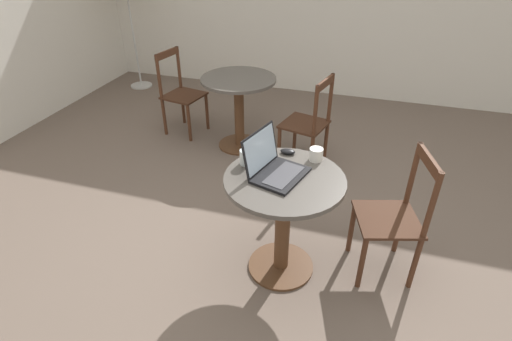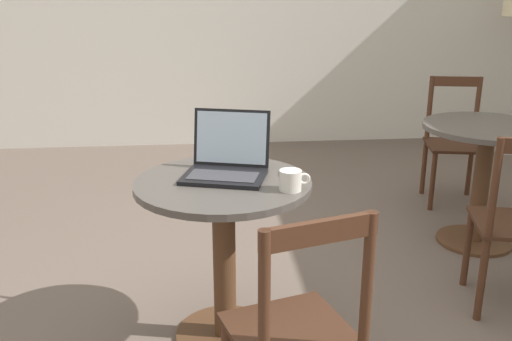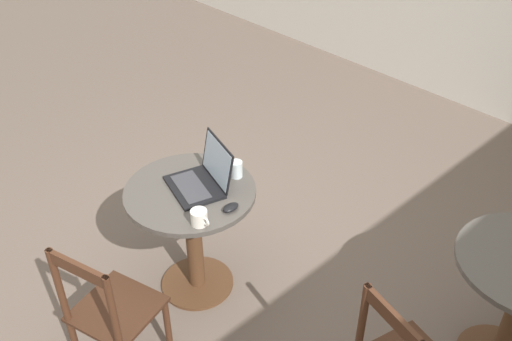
# 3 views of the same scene
# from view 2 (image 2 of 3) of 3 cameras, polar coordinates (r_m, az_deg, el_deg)

# --- Properties ---
(ground_plane) EXTENTS (16.00, 16.00, 0.00)m
(ground_plane) POSITION_cam_2_polar(r_m,az_deg,el_deg) (2.87, 0.32, -14.20)
(ground_plane) COLOR #66564C
(wall_back) EXTENTS (9.40, 0.06, 2.70)m
(wall_back) POSITION_cam_2_polar(r_m,az_deg,el_deg) (5.66, -3.10, 16.15)
(wall_back) COLOR silver
(wall_back) RESTS_ON ground_plane
(cafe_table_near) EXTENTS (0.75, 0.75, 0.75)m
(cafe_table_near) POSITION_cam_2_polar(r_m,az_deg,el_deg) (2.47, -3.24, -5.74)
(cafe_table_near) COLOR #51331E
(cafe_table_near) RESTS_ON ground_plane
(cafe_table_mid) EXTENTS (0.75, 0.75, 0.75)m
(cafe_table_mid) POSITION_cam_2_polar(r_m,az_deg,el_deg) (3.67, 21.84, 0.99)
(cafe_table_mid) COLOR #51331E
(cafe_table_mid) RESTS_ON ground_plane
(chair_near_front) EXTENTS (0.49, 0.49, 0.91)m
(chair_near_front) POSITION_cam_2_polar(r_m,az_deg,el_deg) (1.93, 4.11, -16.32)
(chair_near_front) COLOR #472819
(chair_near_front) RESTS_ON ground_plane
(chair_mid_back) EXTENTS (0.46, 0.46, 0.91)m
(chair_mid_back) POSITION_cam_2_polar(r_m,az_deg,el_deg) (4.39, 19.17, 2.65)
(chair_mid_back) COLOR #472819
(chair_mid_back) RESTS_ON ground_plane
(laptop) EXTENTS (0.41, 0.38, 0.26)m
(laptop) POSITION_cam_2_polar(r_m,az_deg,el_deg) (2.45, -2.96, 0.72)
(laptop) COLOR black
(laptop) RESTS_ON cafe_table_near
(mouse) EXTENTS (0.06, 0.10, 0.03)m
(mouse) POSITION_cam_2_polar(r_m,az_deg,el_deg) (2.46, 3.39, -0.08)
(mouse) COLOR black
(mouse) RESTS_ON cafe_table_near
(mug) EXTENTS (0.13, 0.09, 0.08)m
(mug) POSITION_cam_2_polar(r_m,az_deg,el_deg) (2.27, 3.52, -0.98)
(mug) COLOR silver
(mug) RESTS_ON cafe_table_near
(drinking_glass) EXTENTS (0.07, 0.07, 0.10)m
(drinking_glass) POSITION_cam_2_polar(r_m,az_deg,el_deg) (2.65, -1.82, 2.01)
(drinking_glass) COLOR silver
(drinking_glass) RESTS_ON cafe_table_near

